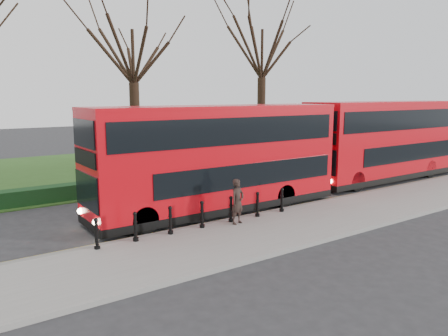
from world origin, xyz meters
TOP-DOWN VIEW (x-y plane):
  - ground at (0.00, 0.00)m, footprint 120.00×120.00m
  - pavement at (0.00, -3.00)m, footprint 60.00×4.00m
  - kerb at (0.00, -1.00)m, footprint 60.00×0.25m
  - grass_verge at (0.00, 15.00)m, footprint 60.00×18.00m
  - hedge at (0.00, 6.80)m, footprint 60.00×0.90m
  - yellow_line_outer at (0.00, -0.70)m, footprint 60.00×0.10m
  - yellow_line_inner at (0.00, -0.50)m, footprint 60.00×0.10m
  - tree_mid at (2.00, 10.00)m, footprint 6.89×6.89m
  - tree_right at (12.00, 10.00)m, footprint 7.50×7.50m
  - bollard_row at (-0.30, -1.35)m, footprint 8.37×0.15m
  - bus_lead at (1.93, 0.79)m, footprint 11.88×2.73m
  - bus_rear at (14.63, 1.08)m, footprint 12.05×2.76m
  - pedestrian at (1.13, -1.71)m, footprint 0.74×0.58m

SIDE VIEW (x-z plane):
  - ground at x=0.00m, z-range 0.00..0.00m
  - yellow_line_outer at x=0.00m, z-range 0.00..0.01m
  - yellow_line_inner at x=0.00m, z-range 0.00..0.01m
  - grass_verge at x=0.00m, z-range 0.00..0.06m
  - pavement at x=0.00m, z-range 0.00..0.15m
  - kerb at x=0.00m, z-range -0.01..0.15m
  - hedge at x=0.00m, z-range 0.00..0.80m
  - bollard_row at x=-0.30m, z-range 0.15..1.15m
  - pedestrian at x=1.13m, z-range 0.15..1.95m
  - bus_lead at x=1.93m, z-range 0.02..4.75m
  - bus_rear at x=14.63m, z-range 0.02..4.81m
  - tree_mid at x=2.00m, z-range 2.44..13.20m
  - tree_right at x=12.00m, z-range 2.66..14.38m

